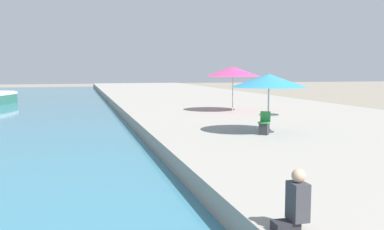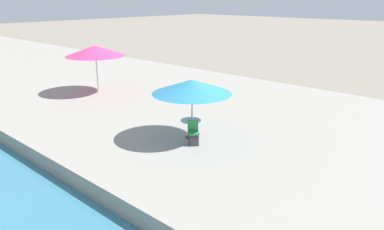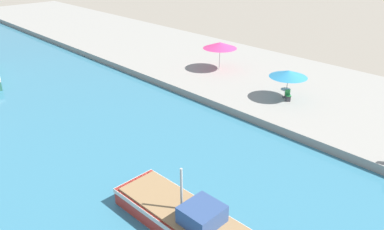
{
  "view_description": "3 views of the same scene",
  "coord_description": "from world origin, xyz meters",
  "px_view_note": "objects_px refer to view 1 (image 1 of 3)",
  "views": [
    {
      "loc": [
        -2.76,
        0.12,
        3.2
      ],
      "look_at": [
        1.5,
        16.09,
        1.44
      ],
      "focal_mm": 40.0,
      "sensor_mm": 36.0,
      "label": 1
    },
    {
      "loc": [
        -5.42,
        6.74,
        5.97
      ],
      "look_at": [
        4.67,
        15.97,
        1.64
      ],
      "focal_mm": 35.0,
      "sensor_mm": 36.0,
      "label": 2
    },
    {
      "loc": [
        -20.45,
        0.83,
        12.28
      ],
      "look_at": [
        -4.0,
        18.0,
        1.24
      ],
      "focal_mm": 35.0,
      "sensor_mm": 36.0,
      "label": 3
    }
  ],
  "objects_px": {
    "cafe_umbrella_white": "(233,72)",
    "cafe_umbrella_pink": "(269,81)",
    "person_at_quay": "(295,203)",
    "cafe_table": "(269,119)",
    "cafe_chair_left": "(264,126)"
  },
  "relations": [
    {
      "from": "cafe_umbrella_pink",
      "to": "cafe_table",
      "type": "relative_size",
      "value": 3.8
    },
    {
      "from": "cafe_umbrella_white",
      "to": "cafe_chair_left",
      "type": "xyz_separation_m",
      "value": [
        -2.16,
        -9.41,
        -2.12
      ]
    },
    {
      "from": "cafe_table",
      "to": "cafe_chair_left",
      "type": "distance_m",
      "value": 0.75
    },
    {
      "from": "cafe_umbrella_pink",
      "to": "cafe_chair_left",
      "type": "height_order",
      "value": "cafe_umbrella_pink"
    },
    {
      "from": "cafe_umbrella_white",
      "to": "cafe_table",
      "type": "relative_size",
      "value": 4.18
    },
    {
      "from": "cafe_umbrella_white",
      "to": "cafe_chair_left",
      "type": "relative_size",
      "value": 3.68
    },
    {
      "from": "cafe_table",
      "to": "cafe_umbrella_white",
      "type": "bearing_deg",
      "value": 79.1
    },
    {
      "from": "cafe_umbrella_pink",
      "to": "cafe_umbrella_white",
      "type": "xyz_separation_m",
      "value": [
        1.8,
        9.0,
        0.32
      ]
    },
    {
      "from": "cafe_umbrella_pink",
      "to": "person_at_quay",
      "type": "height_order",
      "value": "cafe_umbrella_pink"
    },
    {
      "from": "cafe_umbrella_pink",
      "to": "cafe_umbrella_white",
      "type": "bearing_deg",
      "value": 78.69
    },
    {
      "from": "cafe_table",
      "to": "cafe_chair_left",
      "type": "xyz_separation_m",
      "value": [
        -0.46,
        -0.56,
        -0.21
      ]
    },
    {
      "from": "cafe_umbrella_white",
      "to": "cafe_umbrella_pink",
      "type": "bearing_deg",
      "value": -101.31
    },
    {
      "from": "cafe_umbrella_pink",
      "to": "cafe_chair_left",
      "type": "bearing_deg",
      "value": -131.28
    },
    {
      "from": "cafe_umbrella_white",
      "to": "cafe_chair_left",
      "type": "bearing_deg",
      "value": -102.92
    },
    {
      "from": "person_at_quay",
      "to": "cafe_chair_left",
      "type": "bearing_deg",
      "value": 68.27
    }
  ]
}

